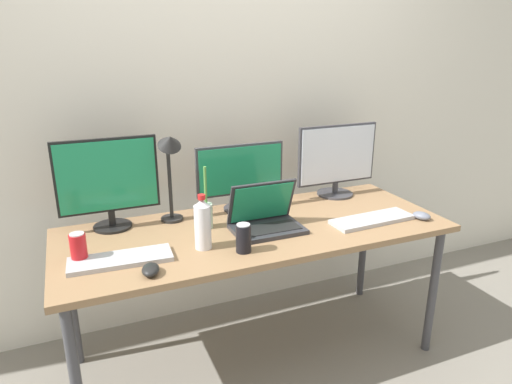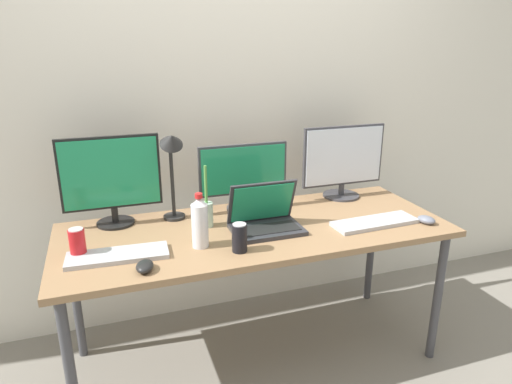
# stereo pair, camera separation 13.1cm
# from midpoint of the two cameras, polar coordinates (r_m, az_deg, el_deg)

# --- Properties ---
(ground_plane) EXTENTS (16.00, 16.00, 0.00)m
(ground_plane) POSITION_cam_midpoint_polar(r_m,az_deg,el_deg) (2.59, -1.54, -19.69)
(ground_plane) COLOR gray
(wall_back) EXTENTS (7.00, 0.08, 2.60)m
(wall_back) POSITION_cam_midpoint_polar(r_m,az_deg,el_deg) (2.61, -6.58, 11.77)
(wall_back) COLOR silver
(wall_back) RESTS_ON ground
(work_desk) EXTENTS (1.87, 0.73, 0.74)m
(work_desk) POSITION_cam_midpoint_polar(r_m,az_deg,el_deg) (2.23, -1.69, -5.83)
(work_desk) COLOR #424247
(work_desk) RESTS_ON ground
(monitor_left) EXTENTS (0.47, 0.18, 0.44)m
(monitor_left) POSITION_cam_midpoint_polar(r_m,az_deg,el_deg) (2.26, -19.62, 1.32)
(monitor_left) COLOR black
(monitor_left) RESTS_ON work_desk
(monitor_center) EXTENTS (0.47, 0.18, 0.35)m
(monitor_center) POSITION_cam_midpoint_polar(r_m,az_deg,el_deg) (2.37, -3.54, 2.18)
(monitor_center) COLOR #38383D
(monitor_center) RESTS_ON work_desk
(monitor_right) EXTENTS (0.49, 0.21, 0.41)m
(monitor_right) POSITION_cam_midpoint_polar(r_m,az_deg,el_deg) (2.63, 8.69, 4.07)
(monitor_right) COLOR #38383D
(monitor_right) RESTS_ON work_desk
(laptop_silver) EXTENTS (0.33, 0.23, 0.23)m
(laptop_silver) POSITION_cam_midpoint_polar(r_m,az_deg,el_deg) (2.17, -0.56, -3.36)
(laptop_silver) COLOR #2D2D33
(laptop_silver) RESTS_ON work_desk
(keyboard_main) EXTENTS (0.42, 0.17, 0.02)m
(keyboard_main) POSITION_cam_midpoint_polar(r_m,az_deg,el_deg) (1.98, -18.41, -8.03)
(keyboard_main) COLOR #B2B2B7
(keyboard_main) RESTS_ON work_desk
(keyboard_aux) EXTENTS (0.44, 0.16, 0.02)m
(keyboard_aux) POSITION_cam_midpoint_polar(r_m,az_deg,el_deg) (2.33, 12.76, -3.39)
(keyboard_aux) COLOR #B2B2B7
(keyboard_aux) RESTS_ON work_desk
(mouse_by_keyboard) EXTENTS (0.09, 0.11, 0.04)m
(mouse_by_keyboard) POSITION_cam_midpoint_polar(r_m,az_deg,el_deg) (2.42, 18.55, -2.85)
(mouse_by_keyboard) COLOR slate
(mouse_by_keyboard) RESTS_ON work_desk
(mouse_by_laptop) EXTENTS (0.09, 0.11, 0.04)m
(mouse_by_laptop) POSITION_cam_midpoint_polar(r_m,az_deg,el_deg) (1.84, -15.06, -9.38)
(mouse_by_laptop) COLOR black
(mouse_by_laptop) RESTS_ON work_desk
(water_bottle) EXTENTS (0.07, 0.07, 0.24)m
(water_bottle) POSITION_cam_midpoint_polar(r_m,az_deg,el_deg) (1.98, -8.58, -3.99)
(water_bottle) COLOR silver
(water_bottle) RESTS_ON work_desk
(soda_can_near_keyboard) EXTENTS (0.07, 0.07, 0.13)m
(soda_can_near_keyboard) POSITION_cam_midpoint_polar(r_m,az_deg,el_deg) (1.94, -3.51, -5.80)
(soda_can_near_keyboard) COLOR black
(soda_can_near_keyboard) RESTS_ON work_desk
(soda_can_by_laptop) EXTENTS (0.07, 0.07, 0.13)m
(soda_can_by_laptop) POSITION_cam_midpoint_polar(r_m,az_deg,el_deg) (2.01, -23.08, -6.47)
(soda_can_by_laptop) COLOR red
(soda_can_by_laptop) RESTS_ON work_desk
(bamboo_vase) EXTENTS (0.06, 0.06, 0.30)m
(bamboo_vase) POSITION_cam_midpoint_polar(r_m,az_deg,el_deg) (2.20, -7.93, -2.71)
(bamboo_vase) COLOR #B2D1B7
(bamboo_vase) RESTS_ON work_desk
(desk_lamp) EXTENTS (0.11, 0.18, 0.47)m
(desk_lamp) POSITION_cam_midpoint_polar(r_m,az_deg,el_deg) (2.21, -12.35, 3.93)
(desk_lamp) COLOR black
(desk_lamp) RESTS_ON work_desk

